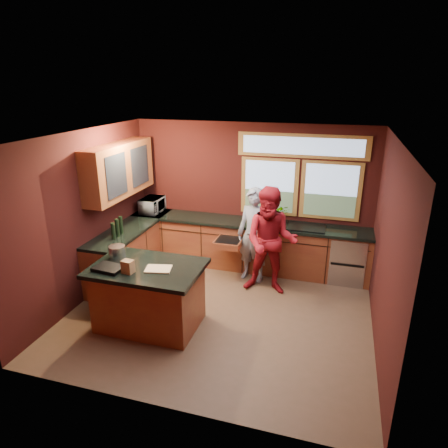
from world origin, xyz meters
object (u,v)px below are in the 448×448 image
at_px(island, 149,295).
at_px(cutting_board, 158,269).
at_px(person_grey, 254,235).
at_px(person_red, 271,242).
at_px(stock_pot, 117,252).

bearing_deg(island, cutting_board, -14.04).
distance_m(person_grey, cutting_board, 2.11).
bearing_deg(person_grey, person_red, -32.93).
relative_size(person_grey, stock_pot, 7.06).
bearing_deg(person_grey, cutting_board, -103.92).
height_order(person_grey, cutting_board, person_grey).
bearing_deg(cutting_board, island, 165.96).
height_order(island, stock_pot, stock_pot).
xyz_separation_m(person_grey, stock_pot, (-1.68, -1.68, 0.19)).
height_order(person_red, stock_pot, person_red).
xyz_separation_m(island, person_red, (1.49, 1.47, 0.44)).
relative_size(island, person_grey, 0.91).
bearing_deg(cutting_board, person_grey, 63.67).
bearing_deg(stock_pot, island, -15.26).
height_order(island, person_red, person_red).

